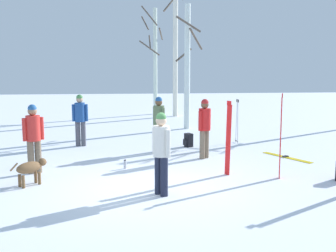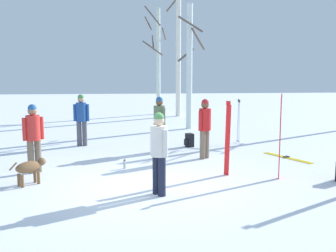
{
  "view_description": "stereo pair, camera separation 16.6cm",
  "coord_description": "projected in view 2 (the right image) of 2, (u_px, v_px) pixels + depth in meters",
  "views": [
    {
      "loc": [
        -0.37,
        -8.52,
        2.64
      ],
      "look_at": [
        0.68,
        2.34,
        1.0
      ],
      "focal_mm": 42.9,
      "sensor_mm": 36.0,
      "label": 1
    },
    {
      "loc": [
        -0.21,
        -8.54,
        2.64
      ],
      "look_at": [
        0.68,
        2.34,
        1.0
      ],
      "focal_mm": 42.9,
      "sensor_mm": 36.0,
      "label": 2
    }
  ],
  "objects": [
    {
      "name": "birch_tree_1",
      "position": [
        158.0,
        59.0,
        21.76
      ],
      "size": [
        1.33,
        1.32,
        5.8
      ],
      "color": "silver",
      "rests_on": "ground_plane"
    },
    {
      "name": "person_2",
      "position": [
        33.0,
        134.0,
        9.88
      ],
      "size": [
        0.47,
        0.34,
        1.72
      ],
      "color": "#72604C",
      "rests_on": "ground_plane"
    },
    {
      "name": "person_3",
      "position": [
        205.0,
        125.0,
        11.41
      ],
      "size": [
        0.41,
        0.38,
        1.72
      ],
      "color": "#72604C",
      "rests_on": "ground_plane"
    },
    {
      "name": "person_4",
      "position": [
        159.0,
        121.0,
        12.25
      ],
      "size": [
        0.34,
        0.45,
        1.72
      ],
      "color": "#4C4C56",
      "rests_on": "ground_plane"
    },
    {
      "name": "birch_tree_2",
      "position": [
        178.0,
        36.0,
        20.65
      ],
      "size": [
        1.68,
        1.56,
        8.1
      ],
      "color": "silver",
      "rests_on": "ground_plane"
    },
    {
      "name": "backpack_1",
      "position": [
        189.0,
        140.0,
        13.2
      ],
      "size": [
        0.34,
        0.32,
        0.44
      ],
      "color": "black",
      "rests_on": "ground_plane"
    },
    {
      "name": "birch_tree_3",
      "position": [
        190.0,
        65.0,
        16.65
      ],
      "size": [
        1.2,
        1.14,
        5.15
      ],
      "color": "silver",
      "rests_on": "ground_plane"
    },
    {
      "name": "dog",
      "position": [
        30.0,
        168.0,
        8.96
      ],
      "size": [
        0.68,
        0.65,
        0.57
      ],
      "color": "brown",
      "rests_on": "ground_plane"
    },
    {
      "name": "ski_pair_planted_2",
      "position": [
        228.0,
        139.0,
        9.65
      ],
      "size": [
        0.13,
        0.13,
        1.82
      ],
      "color": "red",
      "rests_on": "ground_plane"
    },
    {
      "name": "ski_poles_0",
      "position": [
        239.0,
        120.0,
        13.73
      ],
      "size": [
        0.07,
        0.28,
        1.51
      ],
      "color": "#B2B2BC",
      "rests_on": "ground_plane"
    },
    {
      "name": "ground_plane",
      "position": [
        146.0,
        187.0,
        8.82
      ],
      "size": [
        60.0,
        60.0,
        0.0
      ],
      "primitive_type": "plane",
      "color": "white"
    },
    {
      "name": "person_0",
      "position": [
        159.0,
        148.0,
        8.15
      ],
      "size": [
        0.34,
        0.44,
        1.72
      ],
      "color": "#1E2338",
      "rests_on": "ground_plane"
    },
    {
      "name": "person_1",
      "position": [
        81.0,
        117.0,
        13.26
      ],
      "size": [
        0.52,
        0.34,
        1.72
      ],
      "color": "#4C4C56",
      "rests_on": "ground_plane"
    },
    {
      "name": "ski_pair_lying_1",
      "position": [
        287.0,
        158.0,
        11.6
      ],
      "size": [
        0.97,
        1.56,
        0.05
      ],
      "color": "yellow",
      "rests_on": "ground_plane"
    },
    {
      "name": "water_bottle_0",
      "position": [
        125.0,
        164.0,
        10.4
      ],
      "size": [
        0.07,
        0.07,
        0.24
      ],
      "color": "silver",
      "rests_on": "ground_plane"
    },
    {
      "name": "ski_pair_planted_0",
      "position": [
        280.0,
        137.0,
        9.39
      ],
      "size": [
        0.09,
        0.27,
        2.01
      ],
      "color": "red",
      "rests_on": "ground_plane"
    }
  ]
}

